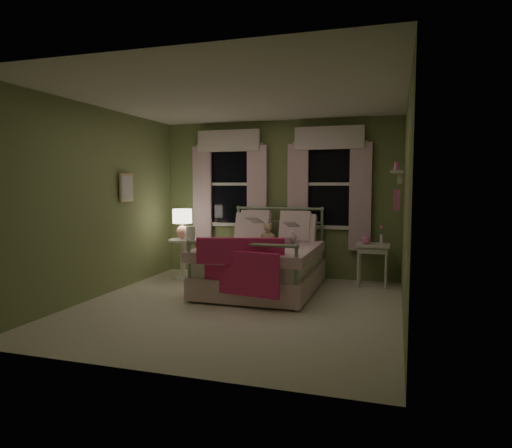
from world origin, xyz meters
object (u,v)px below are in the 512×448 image
(child_left, at_px, (253,224))
(table_lamp, at_px, (182,221))
(bed, at_px, (263,264))
(child_right, at_px, (288,225))
(teddy_bear, at_px, (268,234))
(nightstand_right, at_px, (373,250))
(nightstand_left, at_px, (183,253))

(child_left, xyz_separation_m, table_lamp, (-1.21, -0.04, 0.03))
(bed, xyz_separation_m, table_lamp, (-1.49, 0.38, 0.57))
(child_right, distance_m, teddy_bear, 0.35)
(teddy_bear, height_order, nightstand_right, teddy_bear)
(child_right, relative_size, teddy_bear, 2.42)
(bed, height_order, table_lamp, bed)
(nightstand_left, height_order, table_lamp, table_lamp)
(nightstand_left, bearing_deg, table_lamp, -63.43)
(teddy_bear, distance_m, nightstand_left, 1.54)
(nightstand_right, bearing_deg, child_right, -166.74)
(nightstand_left, relative_size, nightstand_right, 1.02)
(child_right, bearing_deg, nightstand_left, -5.93)
(teddy_bear, relative_size, nightstand_left, 0.46)
(child_left, distance_m, nightstand_left, 1.31)
(nightstand_left, bearing_deg, teddy_bear, -4.67)
(child_left, bearing_deg, nightstand_right, -156.05)
(bed, xyz_separation_m, child_left, (-0.28, 0.42, 0.54))
(child_right, relative_size, table_lamp, 1.52)
(bed, xyz_separation_m, nightstand_right, (1.52, 0.71, 0.17))
(child_right, relative_size, nightstand_left, 1.12)
(teddy_bear, relative_size, nightstand_right, 0.47)
(teddy_bear, distance_m, table_lamp, 1.50)
(child_left, xyz_separation_m, teddy_bear, (0.28, -0.16, -0.14))
(bed, relative_size, nightstand_right, 3.18)
(nightstand_left, xyz_separation_m, nightstand_right, (3.01, 0.33, 0.13))
(bed, distance_m, teddy_bear, 0.49)
(teddy_bear, distance_m, nightstand_right, 1.61)
(teddy_bear, xyz_separation_m, nightstand_left, (-1.49, 0.12, -0.37))
(child_left, height_order, table_lamp, child_left)
(child_left, height_order, child_right, child_right)
(table_lamp, bearing_deg, teddy_bear, -4.67)
(bed, bearing_deg, child_right, 56.40)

